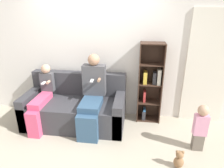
% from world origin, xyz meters
% --- Properties ---
extents(ground_plane, '(14.00, 14.00, 0.00)m').
position_xyz_m(ground_plane, '(0.00, 0.00, 0.00)').
color(ground_plane, '#B2A893').
extents(back_wall, '(10.00, 0.06, 2.55)m').
position_xyz_m(back_wall, '(0.00, 1.04, 1.27)').
color(back_wall, silver).
rests_on(back_wall, ground_plane).
extents(curtain_panel, '(0.79, 0.04, 2.14)m').
position_xyz_m(curtain_panel, '(2.12, 0.99, 1.07)').
color(curtain_panel, silver).
rests_on(curtain_panel, ground_plane).
extents(couch, '(1.87, 0.91, 0.94)m').
position_xyz_m(couch, '(-0.30, 0.55, 0.32)').
color(couch, '#38383D').
rests_on(couch, ground_plane).
extents(adult_seated, '(0.42, 0.83, 1.36)m').
position_xyz_m(adult_seated, '(0.06, 0.45, 0.70)').
color(adult_seated, '#335170').
rests_on(adult_seated, ground_plane).
extents(child_seated, '(0.26, 0.85, 1.12)m').
position_xyz_m(child_seated, '(-0.89, 0.38, 0.57)').
color(child_seated, '#DB4C75').
rests_on(child_seated, ground_plane).
extents(toddler_standing, '(0.20, 0.17, 0.79)m').
position_xyz_m(toddler_standing, '(1.85, 0.04, 0.43)').
color(toddler_standing, '#70665B').
rests_on(toddler_standing, ground_plane).
extents(bookshelf, '(0.45, 0.30, 1.55)m').
position_xyz_m(bookshelf, '(1.10, 0.88, 0.74)').
color(bookshelf, '#3D281E').
rests_on(bookshelf, ground_plane).
extents(teddy_bear, '(0.14, 0.12, 0.29)m').
position_xyz_m(teddy_bear, '(1.48, -0.41, 0.13)').
color(teddy_bear, '#936B47').
rests_on(teddy_bear, ground_plane).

